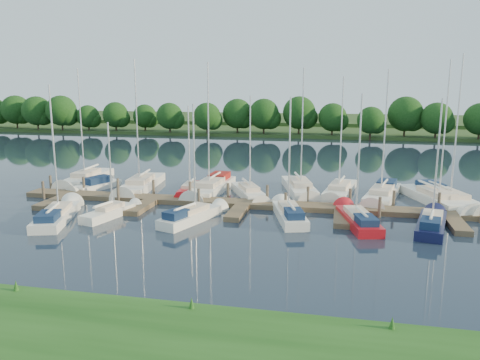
% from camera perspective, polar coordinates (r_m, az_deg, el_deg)
% --- Properties ---
extents(ground, '(260.00, 260.00, 0.00)m').
position_cam_1_polar(ground, '(31.84, -2.33, -6.71)').
color(ground, '#17232F').
rests_on(ground, ground).
extents(dock, '(40.00, 6.00, 0.40)m').
position_cam_1_polar(dock, '(38.62, 0.34, -3.13)').
color(dock, '#4E402C').
rests_on(dock, ground).
extents(mooring_pilings, '(38.24, 2.84, 2.00)m').
position_cam_1_polar(mooring_pilings, '(39.59, 0.67, -2.17)').
color(mooring_pilings, '#473D33').
rests_on(mooring_pilings, ground).
extents(far_shore, '(180.00, 30.00, 0.60)m').
position_cam_1_polar(far_shore, '(105.01, 7.87, 6.07)').
color(far_shore, '#223B17').
rests_on(far_shore, ground).
extents(distant_hill, '(220.00, 40.00, 1.40)m').
position_cam_1_polar(distant_hill, '(129.85, 8.70, 7.23)').
color(distant_hill, '#375324').
rests_on(distant_hill, ground).
extents(treeline, '(146.12, 9.14, 8.01)m').
position_cam_1_polar(treeline, '(92.39, 3.55, 7.76)').
color(treeline, '#38281C').
rests_on(treeline, ground).
extents(sailboat_n_0, '(2.71, 9.47, 12.06)m').
position_cam_1_polar(sailboat_n_0, '(51.21, -18.25, 0.01)').
color(sailboat_n_0, white).
rests_on(sailboat_n_0, ground).
extents(motorboat, '(3.20, 5.54, 1.51)m').
position_cam_1_polar(motorboat, '(47.60, -17.15, -0.70)').
color(motorboat, white).
rests_on(motorboat, ground).
extents(sailboat_n_2, '(3.32, 10.19, 12.76)m').
position_cam_1_polar(sailboat_n_2, '(46.56, -12.04, -0.77)').
color(sailboat_n_2, white).
rests_on(sailboat_n_2, ground).
extents(sailboat_n_3, '(2.09, 6.65, 8.47)m').
position_cam_1_polar(sailboat_n_3, '(44.06, -6.06, -1.28)').
color(sailboat_n_3, '#B31018').
rests_on(sailboat_n_3, ground).
extents(sailboat_n_4, '(2.79, 9.82, 12.43)m').
position_cam_1_polar(sailboat_n_4, '(44.27, -3.57, -1.08)').
color(sailboat_n_4, white).
rests_on(sailboat_n_4, ground).
extents(sailboat_n_5, '(4.43, 7.09, 9.45)m').
position_cam_1_polar(sailboat_n_5, '(42.50, 1.12, -1.67)').
color(sailboat_n_5, white).
rests_on(sailboat_n_5, ground).
extents(sailboat_n_6, '(4.22, 9.46, 11.97)m').
position_cam_1_polar(sailboat_n_6, '(44.43, 7.33, -1.18)').
color(sailboat_n_6, white).
rests_on(sailboat_n_6, ground).
extents(sailboat_n_7, '(3.22, 8.86, 11.11)m').
position_cam_1_polar(sailboat_n_7, '(44.19, 11.99, -1.42)').
color(sailboat_n_7, white).
rests_on(sailboat_n_7, ground).
extents(sailboat_n_8, '(4.00, 9.32, 11.72)m').
position_cam_1_polar(sailboat_n_8, '(43.29, 16.89, -1.86)').
color(sailboat_n_8, white).
rests_on(sailboat_n_8, ground).
extents(sailboat_n_9, '(5.03, 9.77, 12.45)m').
position_cam_1_polar(sailboat_n_9, '(43.33, 22.88, -2.33)').
color(sailboat_n_9, white).
rests_on(sailboat_n_9, ground).
extents(sailboat_n_10, '(5.13, 10.26, 12.90)m').
position_cam_1_polar(sailboat_n_10, '(43.98, 23.96, -2.17)').
color(sailboat_n_10, white).
rests_on(sailboat_n_10, ground).
extents(sailboat_s_0, '(3.94, 8.18, 10.37)m').
position_cam_1_polar(sailboat_s_0, '(37.78, -21.36, -4.08)').
color(sailboat_s_0, white).
rests_on(sailboat_s_0, ground).
extents(sailboat_s_1, '(2.53, 5.82, 7.60)m').
position_cam_1_polar(sailboat_s_1, '(37.39, -15.50, -3.93)').
color(sailboat_s_1, white).
rests_on(sailboat_s_1, ground).
extents(sailboat_s_2, '(3.53, 6.91, 9.05)m').
position_cam_1_polar(sailboat_s_2, '(35.06, -5.89, -4.49)').
color(sailboat_s_2, white).
rests_on(sailboat_s_2, ground).
extents(sailboat_s_3, '(3.40, 7.40, 9.53)m').
position_cam_1_polar(sailboat_s_3, '(35.62, 6.01, -4.24)').
color(sailboat_s_3, white).
rests_on(sailboat_s_3, ground).
extents(sailboat_s_4, '(3.29, 7.69, 9.73)m').
position_cam_1_polar(sailboat_s_4, '(35.23, 14.11, -4.73)').
color(sailboat_s_4, '#B31018').
rests_on(sailboat_s_4, ground).
extents(sailboat_s_5, '(3.14, 7.41, 9.50)m').
position_cam_1_polar(sailboat_s_5, '(35.62, 22.31, -5.05)').
color(sailboat_s_5, '#111338').
rests_on(sailboat_s_5, ground).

